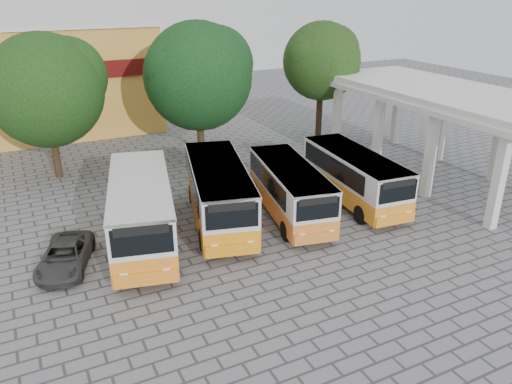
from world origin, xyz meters
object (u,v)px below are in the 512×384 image
bus_far_left (141,208)px  bus_centre_left (219,190)px  parked_car (65,256)px  bus_centre_right (290,188)px  bus_far_right (354,174)px

bus_far_left → bus_centre_left: bearing=20.0°
bus_far_left → parked_car: 3.72m
bus_far_left → parked_car: bearing=-155.9°
bus_centre_left → bus_centre_right: bus_centre_left is taller
bus_far_right → bus_centre_left: bearing=178.7°
parked_car → bus_centre_left: bearing=28.2°
bus_centre_left → bus_centre_right: bearing=-0.0°
bus_far_left → bus_far_right: bearing=11.2°
bus_centre_left → bus_far_right: bearing=7.9°
bus_far_left → bus_far_right: bus_far_left is taller
bus_far_left → bus_centre_right: size_ratio=1.15×
bus_centre_right → bus_far_right: bus_far_right is taller
bus_far_left → bus_far_right: size_ratio=1.14×
bus_far_right → bus_far_left: bearing=-176.7°
bus_far_left → bus_far_right: (11.31, -0.44, -0.18)m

